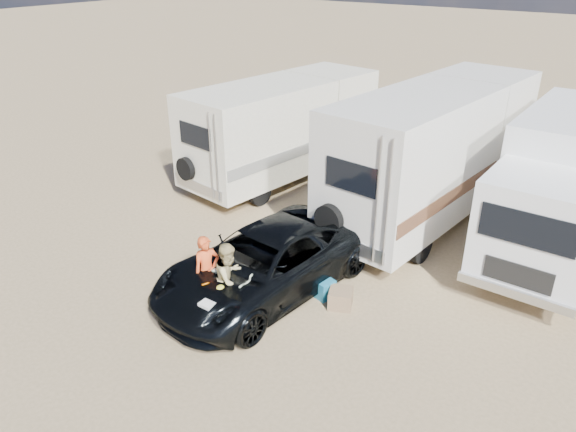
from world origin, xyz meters
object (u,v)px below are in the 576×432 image
Objects in this scene: dark_suv at (264,263)px; rider_man at (208,277)px; bike_woman at (231,296)px; rider_woman at (230,286)px; bike_man at (209,288)px; rv_left at (281,131)px; cooler at (322,287)px; box_truck at (562,190)px; crate at (341,298)px; rv_main at (432,156)px.

dark_suv is 1.33m from rider_man.
dark_suv is 3.46× the size of rider_man.
rider_woman is (0.00, 0.00, 0.24)m from bike_woman.
bike_man is at bearing 0.00° from rider_man.
rider_woman is at bearing -53.79° from rv_left.
rv_left reaches higher than bike_woman.
bike_man is 2.50m from cooler.
box_truck is at bearing -15.38° from rider_man.
rider_woman is 3.18× the size of crate.
rider_woman is at bearing -95.79° from rv_main.
bike_man is at bearing 79.82° from bike_woman.
bike_woman is (0.04, -1.20, -0.19)m from dark_suv.
bike_woman is 1.20× the size of rider_man.
bike_woman is at bearing -124.63° from box_truck.
rv_main is at bearing 6.67° from bike_man.
rider_man is (0.00, 0.00, 0.27)m from bike_man.
rv_main reaches higher than crate.
bike_woman is 3.44× the size of cooler.
rv_left is 1.31× the size of dark_suv.
rv_main is at bearing 178.59° from box_truck.
rider_man is 2.55m from cooler.
rider_man is 2.89m from crate.
rv_main is at bearing 6.67° from rider_man.
bike_woman is 2.39m from crate.
rv_main is at bearing 92.18° from crate.
dark_suv is at bearing -136.56° from cooler.
bike_man is 1.25× the size of rider_man.
box_truck is (8.61, -0.30, 0.12)m from rv_left.
bike_man is at bearing -108.93° from dark_suv.
rv_left is 8.61m from box_truck.
dark_suv is 1.35m from bike_man.
box_truck is at bearing 6.01° from rv_left.
rv_main is at bearing -21.79° from rider_woman.
rider_man is (-5.44, -6.75, -0.96)m from box_truck.
dark_suv is at bearing -98.58° from rv_main.
bike_woman reaches higher than crate.
box_truck is at bearing 58.06° from crate.
rider_man is (3.17, -7.05, -0.84)m from rv_left.
crate is (2.28, 1.68, -0.30)m from bike_man.
cooler is (-0.36, -5.09, -1.65)m from rv_main.
crate is (5.44, -5.37, -1.41)m from rv_left.
box_truck is at bearing -15.38° from bike_man.
rider_man is 0.62m from rider_woman.
bike_woman is at bearing -53.79° from rv_left.
rv_main is 7.28m from rider_man.
rv_left is at bearing 129.68° from dark_suv.
rv_left is 3.63× the size of bike_man.
bike_man is (3.17, -7.05, -1.11)m from rv_left.
box_truck reaches higher than rv_left.
bike_man is at bearing 79.82° from rider_woman.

